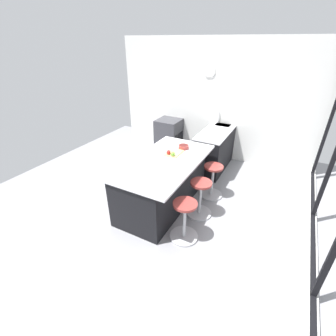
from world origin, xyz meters
TOP-DOWN VIEW (x-y plane):
  - ground_plane at (0.00, 0.00)m, footprint 6.79×6.79m
  - interior_partition_left at (-2.61, -0.00)m, footprint 0.15×4.95m
  - sink_cabinet at (-2.27, 0.37)m, footprint 2.09×0.60m
  - oven_range at (-2.26, -1.02)m, footprint 0.60×0.61m
  - kitchen_island at (-0.11, 0.01)m, footprint 2.03×1.09m
  - stool_by_window at (-0.75, 0.73)m, footprint 0.44×0.44m
  - stool_middle at (-0.11, 0.73)m, footprint 0.44×0.44m
  - stool_near_camera at (0.53, 0.73)m, footprint 0.44×0.44m
  - cutting_board at (-0.43, 0.06)m, footprint 0.36×0.24m
  - apple_red at (-0.32, -0.00)m, footprint 0.08×0.08m
  - apple_green at (-0.29, 0.10)m, footprint 0.08×0.08m
  - fruit_bowl at (-0.71, 0.12)m, footprint 0.20×0.20m

SIDE VIEW (x-z plane):
  - ground_plane at x=0.00m, z-range 0.00..0.00m
  - stool_by_window at x=-0.75m, z-range -0.02..0.64m
  - stool_middle at x=-0.11m, z-range -0.02..0.64m
  - stool_near_camera at x=0.53m, z-range -0.02..0.64m
  - oven_range at x=-2.26m, z-range 0.00..0.88m
  - kitchen_island at x=-0.11m, z-range 0.00..0.90m
  - sink_cabinet at x=-2.27m, z-range -0.13..1.05m
  - cutting_board at x=-0.43m, z-range 0.90..0.92m
  - fruit_bowl at x=-0.71m, z-range 0.90..0.97m
  - apple_green at x=-0.29m, z-range 0.92..0.99m
  - apple_red at x=-0.32m, z-range 0.92..1.00m
  - interior_partition_left at x=-2.61m, z-range 0.00..2.81m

